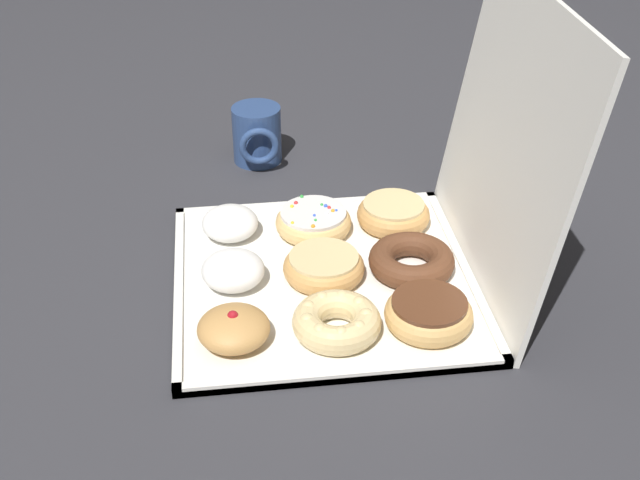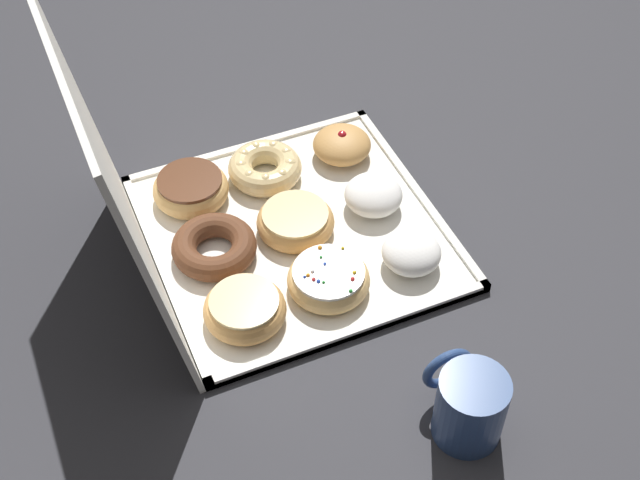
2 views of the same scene
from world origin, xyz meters
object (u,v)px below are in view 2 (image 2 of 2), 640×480
Objects in this scene: chocolate_cake_ring_donut_7 at (214,246)px; coffee_mug at (469,404)px; powdered_filled_donut_1 at (373,194)px; glazed_ring_donut_4 at (296,221)px; chocolate_frosted_donut_8 at (191,188)px; glazed_ring_donut_6 at (245,309)px; powdered_filled_donut_0 at (411,252)px; jelly_filled_donut_2 at (342,145)px; cruller_donut_5 at (266,167)px; sprinkle_donut_3 at (329,279)px; donut_box at (296,232)px.

chocolate_cake_ring_donut_7 is 0.42m from coffee_mug.
powdered_filled_donut_1 is 0.12m from glazed_ring_donut_4.
chocolate_frosted_donut_8 is (0.12, 0.12, 0.00)m from glazed_ring_donut_4.
glazed_ring_donut_6 is at bearing 179.03° from chocolate_frosted_donut_8.
glazed_ring_donut_6 is (0.00, 0.25, -0.00)m from powdered_filled_donut_0.
jelly_filled_donut_2 is at bearing -90.04° from chocolate_frosted_donut_8.
powdered_filled_donut_0 is at bearing 178.78° from jelly_filled_donut_2.
chocolate_frosted_donut_8 is (-0.00, 0.12, 0.00)m from cruller_donut_5.
sprinkle_donut_3 is at bearing 179.72° from glazed_ring_donut_4.
coffee_mug reaches higher than cruller_donut_5.
jelly_filled_donut_2 is 0.28m from chocolate_cake_ring_donut_7.
chocolate_cake_ring_donut_7 is at bearing 45.99° from sprinkle_donut_3.
chocolate_frosted_donut_8 reaches higher than glazed_ring_donut_6.
powdered_filled_donut_0 is at bearing -153.50° from cruller_donut_5.
powdered_filled_donut_0 is (-0.12, -0.12, 0.03)m from donut_box.
chocolate_cake_ring_donut_7 is (0.00, 0.12, 0.02)m from donut_box.
powdered_filled_donut_1 is at bearing -45.92° from sprinkle_donut_3.
sprinkle_donut_3 is at bearing 151.95° from jelly_filled_donut_2.
powdered_filled_donut_1 reaches higher than chocolate_frosted_donut_8.
cruller_donut_5 is (0.00, 0.13, -0.00)m from jelly_filled_donut_2.
jelly_filled_donut_2 is 0.80× the size of sprinkle_donut_3.
powdered_filled_donut_1 is 0.76× the size of cruller_donut_5.
powdered_filled_donut_1 is 0.17m from sprinkle_donut_3.
sprinkle_donut_3 is 1.09× the size of coffee_mug.
jelly_filled_donut_2 reaches higher than cruller_donut_5.
cruller_donut_5 reaches higher than glazed_ring_donut_4.
coffee_mug reaches higher than powdered_filled_donut_1.
glazed_ring_donut_4 is at bearing 91.07° from powdered_filled_donut_1.
sprinkle_donut_3 is 0.27m from chocolate_frosted_donut_8.
powdered_filled_donut_1 reaches higher than glazed_ring_donut_4.
coffee_mug reaches higher than chocolate_frosted_donut_8.
glazed_ring_donut_4 is 0.38m from coffee_mug.
coffee_mug is at bearing 172.85° from jelly_filled_donut_2.
powdered_filled_donut_1 is at bearing -88.93° from glazed_ring_donut_4.
sprinkle_donut_3 and chocolate_frosted_donut_8 have the same top height.
chocolate_cake_ring_donut_7 is at bearing 177.60° from chocolate_frosted_donut_8.
chocolate_frosted_donut_8 is at bearing 20.24° from coffee_mug.
cruller_donut_5 is (0.24, -0.00, 0.00)m from sprinkle_donut_3.
glazed_ring_donut_4 is (0.12, 0.12, -0.00)m from powdered_filled_donut_0.
coffee_mug is at bearing 167.26° from powdered_filled_donut_0.
powdered_filled_donut_1 is 0.78× the size of glazed_ring_donut_6.
powdered_filled_donut_0 is 0.73× the size of chocolate_frosted_donut_8.
donut_box is 4.77× the size of powdered_filled_donut_1.
powdered_filled_donut_0 is 0.69× the size of chocolate_cake_ring_donut_7.
powdered_filled_donut_1 is at bearing -116.58° from chocolate_frosted_donut_8.
donut_box is 0.38m from coffee_mug.
sprinkle_donut_3 is 0.27m from coffee_mug.
jelly_filled_donut_2 is at bearing -46.02° from glazed_ring_donut_4.
powdered_filled_donut_0 is 0.97× the size of powdered_filled_donut_1.
cruller_donut_5 is 0.94× the size of chocolate_cake_ring_donut_7.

